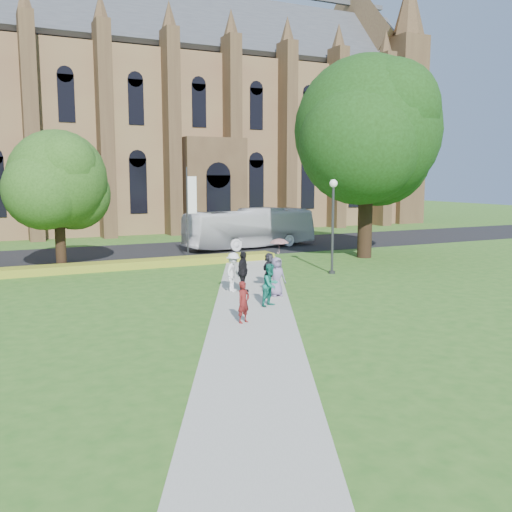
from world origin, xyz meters
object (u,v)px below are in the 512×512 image
streetlamp (333,215)px  tour_coach (250,228)px  pedestrian_0 (244,302)px  large_tree (367,131)px

streetlamp → tour_coach: (0.74, 12.37, -1.79)m
tour_coach → streetlamp: bearing=166.6°
tour_coach → pedestrian_0: (-9.72, -20.23, -0.70)m
large_tree → pedestrian_0: (-14.48, -12.35, -7.55)m
large_tree → tour_coach: 11.48m
streetlamp → pedestrian_0: size_ratio=3.39×
tour_coach → pedestrian_0: size_ratio=6.92×
tour_coach → large_tree: bearing=-158.8°
streetlamp → tour_coach: 12.52m
pedestrian_0 → streetlamp: bearing=18.1°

